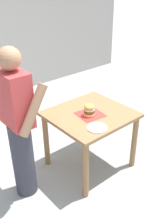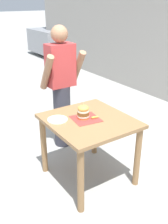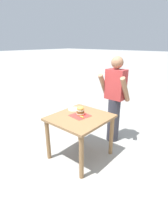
{
  "view_description": "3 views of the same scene",
  "coord_description": "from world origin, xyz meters",
  "px_view_note": "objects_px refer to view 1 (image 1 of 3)",
  "views": [
    {
      "loc": [
        -2.0,
        1.85,
        2.27
      ],
      "look_at": [
        0.0,
        0.1,
        0.82
      ],
      "focal_mm": 42.0,
      "sensor_mm": 36.0,
      "label": 1
    },
    {
      "loc": [
        -1.49,
        -2.13,
        2.0
      ],
      "look_at": [
        0.0,
        0.1,
        0.82
      ],
      "focal_mm": 42.0,
      "sensor_mm": 36.0,
      "label": 2
    },
    {
      "loc": [
        1.76,
        -1.99,
        1.92
      ],
      "look_at": [
        0.0,
        0.1,
        0.82
      ],
      "focal_mm": 28.0,
      "sensor_mm": 36.0,
      "label": 3
    }
  ],
  "objects_px": {
    "sandwich": "(89,110)",
    "pickle_spear": "(88,110)",
    "patio_table": "(90,123)",
    "diner_across_table": "(19,125)",
    "side_plate_with_forks": "(97,128)"
  },
  "relations": [
    {
      "from": "diner_across_table",
      "to": "pickle_spear",
      "type": "bearing_deg",
      "value": -95.05
    },
    {
      "from": "pickle_spear",
      "to": "diner_across_table",
      "type": "xyz_separation_m",
      "value": [
        0.08,
        0.88,
        0.1
      ]
    },
    {
      "from": "patio_table",
      "to": "sandwich",
      "type": "bearing_deg",
      "value": 126.68
    },
    {
      "from": "patio_table",
      "to": "side_plate_with_forks",
      "type": "height_order",
      "value": "side_plate_with_forks"
    },
    {
      "from": "sandwich",
      "to": "diner_across_table",
      "type": "relative_size",
      "value": 0.11
    },
    {
      "from": "patio_table",
      "to": "sandwich",
      "type": "relative_size",
      "value": 4.98
    },
    {
      "from": "pickle_spear",
      "to": "diner_across_table",
      "type": "relative_size",
      "value": 0.05
    },
    {
      "from": "patio_table",
      "to": "sandwich",
      "type": "height_order",
      "value": "sandwich"
    },
    {
      "from": "sandwich",
      "to": "pickle_spear",
      "type": "xyz_separation_m",
      "value": [
        0.1,
        -0.08,
        -0.06
      ]
    },
    {
      "from": "pickle_spear",
      "to": "side_plate_with_forks",
      "type": "distance_m",
      "value": 0.41
    },
    {
      "from": "patio_table",
      "to": "diner_across_table",
      "type": "xyz_separation_m",
      "value": [
        0.14,
        0.86,
        0.25
      ]
    },
    {
      "from": "diner_across_table",
      "to": "patio_table",
      "type": "bearing_deg",
      "value": -99.11
    },
    {
      "from": "pickle_spear",
      "to": "diner_across_table",
      "type": "bearing_deg",
      "value": 84.95
    },
    {
      "from": "sandwich",
      "to": "pickle_spear",
      "type": "relative_size",
      "value": 2.43
    },
    {
      "from": "diner_across_table",
      "to": "side_plate_with_forks",
      "type": "bearing_deg",
      "value": -122.53
    }
  ]
}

